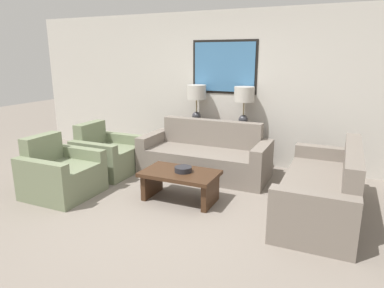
{
  "coord_description": "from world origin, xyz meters",
  "views": [
    {
      "loc": [
        1.99,
        -3.41,
        1.89
      ],
      "look_at": [
        0.03,
        0.97,
        0.65
      ],
      "focal_mm": 32.0,
      "sensor_mm": 36.0,
      "label": 1
    }
  ],
  "objects_px": {
    "console_table": "(219,144)",
    "table_lamp_right": "(244,98)",
    "armchair_near_back_wall": "(106,156)",
    "decorative_bowl": "(183,169)",
    "armchair_near_camera": "(61,175)",
    "coffee_table": "(180,180)",
    "table_lamp_left": "(197,96)",
    "couch_by_back_wall": "(205,157)",
    "couch_by_side": "(323,190)"
  },
  "relations": [
    {
      "from": "couch_by_back_wall",
      "to": "couch_by_side",
      "type": "distance_m",
      "value": 1.99
    },
    {
      "from": "console_table",
      "to": "coffee_table",
      "type": "bearing_deg",
      "value": -87.11
    },
    {
      "from": "couch_by_side",
      "to": "armchair_near_back_wall",
      "type": "distance_m",
      "value": 3.37
    },
    {
      "from": "couch_by_back_wall",
      "to": "coffee_table",
      "type": "distance_m",
      "value": 1.11
    },
    {
      "from": "table_lamp_left",
      "to": "decorative_bowl",
      "type": "relative_size",
      "value": 2.88
    },
    {
      "from": "console_table",
      "to": "coffee_table",
      "type": "height_order",
      "value": "console_table"
    },
    {
      "from": "armchair_near_camera",
      "to": "coffee_table",
      "type": "bearing_deg",
      "value": 17.44
    },
    {
      "from": "armchair_near_back_wall",
      "to": "table_lamp_right",
      "type": "bearing_deg",
      "value": 32.78
    },
    {
      "from": "couch_by_side",
      "to": "couch_by_back_wall",
      "type": "bearing_deg",
      "value": 158.83
    },
    {
      "from": "table_lamp_left",
      "to": "couch_by_back_wall",
      "type": "bearing_deg",
      "value": -56.27
    },
    {
      "from": "console_table",
      "to": "table_lamp_left",
      "type": "relative_size",
      "value": 2.14
    },
    {
      "from": "coffee_table",
      "to": "couch_by_back_wall",
      "type": "bearing_deg",
      "value": 94.59
    },
    {
      "from": "armchair_near_back_wall",
      "to": "armchair_near_camera",
      "type": "height_order",
      "value": "same"
    },
    {
      "from": "table_lamp_left",
      "to": "armchair_near_camera",
      "type": "distance_m",
      "value": 2.66
    },
    {
      "from": "table_lamp_right",
      "to": "coffee_table",
      "type": "relative_size",
      "value": 0.66
    },
    {
      "from": "table_lamp_left",
      "to": "couch_by_side",
      "type": "relative_size",
      "value": 0.32
    },
    {
      "from": "table_lamp_left",
      "to": "table_lamp_right",
      "type": "xyz_separation_m",
      "value": [
        0.87,
        0.0,
        0.0
      ]
    },
    {
      "from": "table_lamp_right",
      "to": "coffee_table",
      "type": "distance_m",
      "value": 2.01
    },
    {
      "from": "console_table",
      "to": "armchair_near_back_wall",
      "type": "xyz_separation_m",
      "value": [
        -1.51,
        -1.25,
        -0.08
      ]
    },
    {
      "from": "console_table",
      "to": "couch_by_back_wall",
      "type": "height_order",
      "value": "couch_by_back_wall"
    },
    {
      "from": "armchair_near_back_wall",
      "to": "console_table",
      "type": "bearing_deg",
      "value": 39.68
    },
    {
      "from": "console_table",
      "to": "coffee_table",
      "type": "relative_size",
      "value": 1.42
    },
    {
      "from": "table_lamp_left",
      "to": "table_lamp_right",
      "type": "relative_size",
      "value": 1.0
    },
    {
      "from": "table_lamp_left",
      "to": "couch_by_side",
      "type": "height_order",
      "value": "table_lamp_left"
    },
    {
      "from": "table_lamp_left",
      "to": "armchair_near_back_wall",
      "type": "distance_m",
      "value": 1.89
    },
    {
      "from": "table_lamp_left",
      "to": "coffee_table",
      "type": "height_order",
      "value": "table_lamp_left"
    },
    {
      "from": "couch_by_back_wall",
      "to": "couch_by_side",
      "type": "relative_size",
      "value": 1.0
    },
    {
      "from": "armchair_near_back_wall",
      "to": "armchair_near_camera",
      "type": "distance_m",
      "value": 1.0
    },
    {
      "from": "table_lamp_right",
      "to": "coffee_table",
      "type": "height_order",
      "value": "table_lamp_right"
    },
    {
      "from": "table_lamp_right",
      "to": "decorative_bowl",
      "type": "height_order",
      "value": "table_lamp_right"
    },
    {
      "from": "table_lamp_right",
      "to": "armchair_near_camera",
      "type": "distance_m",
      "value": 3.12
    },
    {
      "from": "armchair_near_camera",
      "to": "couch_by_back_wall",
      "type": "bearing_deg",
      "value": 46.75
    },
    {
      "from": "console_table",
      "to": "armchair_near_camera",
      "type": "relative_size",
      "value": 1.63
    },
    {
      "from": "console_table",
      "to": "table_lamp_left",
      "type": "bearing_deg",
      "value": 180.0
    },
    {
      "from": "table_lamp_right",
      "to": "coffee_table",
      "type": "xyz_separation_m",
      "value": [
        -0.35,
        -1.75,
        -0.92
      ]
    },
    {
      "from": "armchair_near_camera",
      "to": "table_lamp_left",
      "type": "bearing_deg",
      "value": 64.54
    },
    {
      "from": "decorative_bowl",
      "to": "armchair_near_camera",
      "type": "height_order",
      "value": "armchair_near_camera"
    },
    {
      "from": "table_lamp_right",
      "to": "couch_by_back_wall",
      "type": "distance_m",
      "value": 1.2
    },
    {
      "from": "console_table",
      "to": "table_lamp_right",
      "type": "relative_size",
      "value": 2.14
    },
    {
      "from": "decorative_bowl",
      "to": "armchair_near_camera",
      "type": "xyz_separation_m",
      "value": [
        -1.64,
        -0.52,
        -0.15
      ]
    },
    {
      "from": "table_lamp_left",
      "to": "table_lamp_right",
      "type": "height_order",
      "value": "same"
    },
    {
      "from": "console_table",
      "to": "couch_by_back_wall",
      "type": "xyz_separation_m",
      "value": [
        0.0,
        -0.65,
        -0.07
      ]
    },
    {
      "from": "table_lamp_right",
      "to": "armchair_near_camera",
      "type": "height_order",
      "value": "table_lamp_right"
    },
    {
      "from": "couch_by_back_wall",
      "to": "armchair_near_back_wall",
      "type": "height_order",
      "value": "couch_by_back_wall"
    },
    {
      "from": "table_lamp_right",
      "to": "couch_by_back_wall",
      "type": "bearing_deg",
      "value": -123.73
    },
    {
      "from": "decorative_bowl",
      "to": "table_lamp_right",
      "type": "bearing_deg",
      "value": 80.02
    },
    {
      "from": "armchair_near_back_wall",
      "to": "decorative_bowl",
      "type": "bearing_deg",
      "value": -16.58
    },
    {
      "from": "table_lamp_right",
      "to": "couch_by_side",
      "type": "height_order",
      "value": "table_lamp_right"
    },
    {
      "from": "table_lamp_left",
      "to": "couch_by_back_wall",
      "type": "distance_m",
      "value": 1.2
    },
    {
      "from": "couch_by_side",
      "to": "decorative_bowl",
      "type": "bearing_deg",
      "value": -167.94
    }
  ]
}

